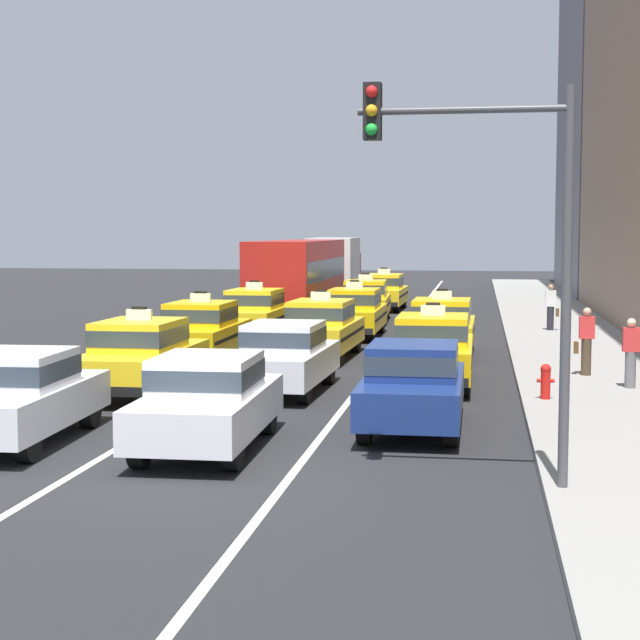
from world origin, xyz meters
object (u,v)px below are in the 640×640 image
Objects in this scene: taxi_right_third at (442,326)px; pedestrian_mid_block at (551,307)px; sedan_center_second at (285,355)px; sedan_right_nearest at (413,383)px; taxi_center_sixth at (384,291)px; traffic_light_pole at (494,214)px; taxi_center_third at (322,327)px; taxi_left_third at (202,330)px; sedan_center_nearest at (208,399)px; pedestrian_trailing at (586,341)px; box_truck_left_sixth at (335,266)px; taxi_center_fourth at (355,312)px; fire_hydrant at (546,380)px; taxi_left_second at (141,355)px; taxi_right_second at (433,349)px; sedan_left_nearest at (19,394)px; taxi_center_fifth at (366,300)px; taxi_left_fourth at (255,312)px; pedestrian_by_storefront at (631,353)px; bus_left_fifth at (298,274)px.

pedestrian_mid_block is (3.54, 6.94, 0.07)m from taxi_right_third.
sedan_right_nearest is (3.10, -3.79, 0.00)m from sedan_center_second.
taxi_center_sixth is 32.93m from traffic_light_pole.
taxi_left_third is at bearing -158.83° from taxi_center_third.
pedestrian_trailing is at bearing 52.05° from sedan_center_nearest.
box_truck_left_sixth is 1.54× the size of taxi_center_fourth.
taxi_right_third is 6.28× the size of fire_hydrant.
taxi_center_fourth is at bearing -79.94° from box_truck_left_sixth.
taxi_left_second reaches higher than pedestrian_trailing.
taxi_center_fourth is at bearing -162.86° from pedestrian_mid_block.
taxi_center_third is 1.01× the size of taxi_right_second.
pedestrian_mid_block reaches higher than sedan_left_nearest.
sedan_right_nearest is at bearing -50.64° from sedan_center_second.
traffic_light_pole is at bearing -95.89° from pedestrian_mid_block.
fire_hydrant is at bearing -8.75° from sedan_center_second.
taxi_left_second is 25.22m from taxi_center_sixth.
taxi_center_third is 2.88× the size of pedestrian_mid_block.
pedestrian_trailing is (7.02, -15.23, 0.09)m from taxi_center_fifth.
sedan_center_second is at bearing -89.88° from taxi_center_sixth.
taxi_center_third is at bearing 90.14° from sedan_center_nearest.
pedestrian_mid_block is at bearing 15.94° from taxi_left_fourth.
taxi_left_third is 13.59m from pedestrian_mid_block.
taxi_center_third is 9.38m from pedestrian_by_storefront.
taxi_center_fifth is at bearing 81.37° from taxi_left_second.
taxi_right_third is 7.65m from pedestrian_by_storefront.
taxi_left_second is at bearing 135.24° from traffic_light_pole.
sedan_left_nearest is 11.05m from taxi_left_third.
sedan_center_second is at bearing -80.67° from bus_left_fifth.
sedan_left_nearest is at bearing -131.49° from taxi_right_second.
fire_hydrant is (5.76, 5.17, -0.30)m from sedan_center_nearest.
sedan_right_nearest is (6.53, 2.22, 0.00)m from sedan_left_nearest.
taxi_center_third is 5.86m from taxi_center_fourth.
sedan_right_nearest is at bearing -79.63° from box_truck_left_sixth.
taxi_center_third is 18.02m from taxi_center_sixth.
sedan_right_nearest is at bearing 34.94° from sedan_center_nearest.
pedestrian_by_storefront reaches higher than fire_hydrant.
traffic_light_pole is (1.23, -9.71, 2.94)m from taxi_right_second.
taxi_right_third reaches higher than pedestrian_trailing.
taxi_center_third is at bearing 107.61° from traffic_light_pole.
pedestrian_mid_block reaches higher than pedestrian_by_storefront.
taxi_center_fifth is at bearing 107.50° from taxi_right_third.
sedan_left_nearest is 0.96× the size of taxi_left_third.
traffic_light_pole reaches higher than pedestrian_trailing.
traffic_light_pole is (4.65, -26.28, 2.94)m from taxi_center_fifth.
traffic_light_pole is at bearing -99.24° from fire_hydrant.
taxi_center_fourth is at bearing -67.32° from bus_left_fifth.
taxi_left_third is 19.52m from taxi_center_sixth.
taxi_center_fourth is 11.07m from taxi_right_second.
pedestrian_trailing is 11.66m from traffic_light_pole.
taxi_left_fourth is 0.99× the size of taxi_center_third.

